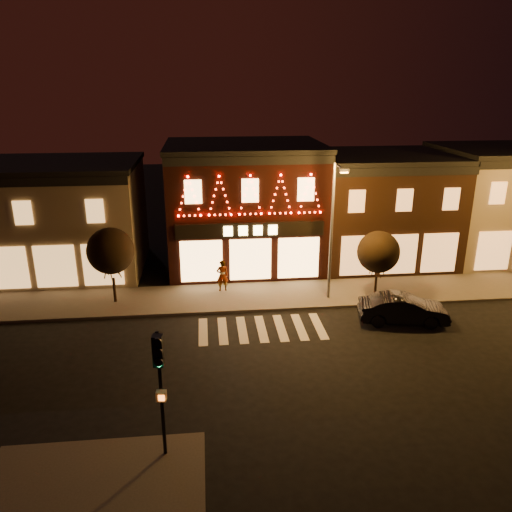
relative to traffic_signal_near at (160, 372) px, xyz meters
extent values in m
plane|color=black|center=(4.31, 5.08, -3.40)|extent=(120.00, 120.00, 0.00)
cube|color=#47423D|center=(6.31, 13.08, -3.32)|extent=(44.00, 4.00, 0.15)
cube|color=#7F705A|center=(-8.69, 19.08, 0.10)|extent=(12.00, 8.00, 7.00)
cube|color=black|center=(-8.69, 19.08, 3.75)|extent=(12.20, 8.20, 0.30)
cube|color=black|center=(-8.69, 15.03, 3.35)|extent=(12.00, 0.25, 0.50)
cube|color=black|center=(4.31, 19.08, 0.60)|extent=(10.00, 8.00, 8.00)
cube|color=black|center=(4.31, 19.08, 4.75)|extent=(10.20, 8.20, 0.30)
cube|color=black|center=(4.31, 15.03, 4.35)|extent=(10.00, 0.25, 0.50)
cube|color=black|center=(4.31, 14.98, 0.20)|extent=(9.00, 0.15, 0.90)
cube|color=#FFD87F|center=(4.31, 14.88, 0.20)|extent=(3.40, 0.08, 0.60)
cube|color=#351E12|center=(13.81, 19.08, 0.20)|extent=(9.00, 8.00, 7.20)
cube|color=black|center=(13.81, 19.08, 3.95)|extent=(9.20, 8.20, 0.30)
cube|color=black|center=(13.81, 15.03, 3.55)|extent=(9.00, 0.25, 0.50)
cube|color=#7F705A|center=(22.81, 19.08, 0.35)|extent=(9.00, 8.00, 7.50)
cube|color=black|center=(22.81, 19.08, 4.25)|extent=(9.20, 8.20, 0.30)
cylinder|color=black|center=(-0.02, 0.14, -0.95)|extent=(0.12, 0.12, 4.61)
cube|color=black|center=(0.01, -0.07, 0.81)|extent=(0.35, 0.33, 1.05)
cylinder|color=#19FF72|center=(0.03, -0.23, 0.46)|extent=(0.23, 0.08, 0.22)
cube|color=beige|center=(0.01, -0.06, -0.84)|extent=(0.34, 0.25, 0.34)
cylinder|color=#59595E|center=(8.62, 12.36, 0.66)|extent=(0.16, 0.16, 7.83)
cylinder|color=#59595E|center=(8.66, 11.57, 4.48)|extent=(0.18, 1.57, 0.10)
cube|color=#59595E|center=(8.70, 10.79, 4.43)|extent=(0.50, 0.30, 0.18)
cube|color=orange|center=(8.70, 10.79, 4.32)|extent=(0.38, 0.22, 0.05)
cylinder|color=black|center=(-3.65, 13.03, -2.54)|extent=(0.16, 0.16, 1.43)
sphere|color=black|center=(-3.65, 13.03, -0.19)|extent=(2.61, 2.61, 2.61)
cylinder|color=black|center=(11.30, 12.01, -2.60)|extent=(0.14, 0.14, 1.31)
sphere|color=black|center=(11.30, 12.01, -0.44)|extent=(2.39, 2.39, 2.39)
imported|color=black|center=(11.81, 9.05, -2.64)|extent=(4.79, 2.35, 1.51)
imported|color=gray|center=(2.52, 14.00, -2.29)|extent=(0.74, 0.52, 1.92)
camera|label=1|loc=(1.58, -14.00, 8.67)|focal=35.27mm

